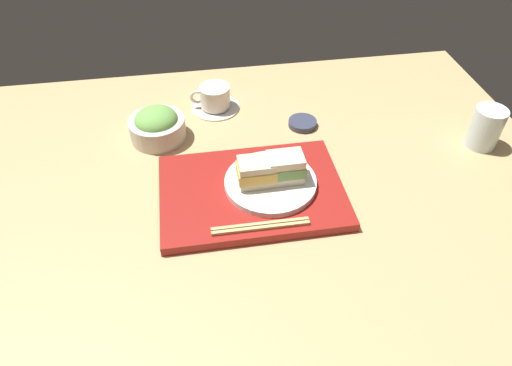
% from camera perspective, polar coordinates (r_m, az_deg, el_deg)
% --- Properties ---
extents(ground_plane, '(1.40, 1.00, 0.03)m').
position_cam_1_polar(ground_plane, '(1.02, -0.89, -0.46)').
color(ground_plane, tan).
extents(serving_tray, '(0.38, 0.27, 0.02)m').
position_cam_1_polar(serving_tray, '(0.97, -0.44, -1.09)').
color(serving_tray, maroon).
rests_on(serving_tray, ground_plane).
extents(sandwich_plate, '(0.19, 0.19, 0.01)m').
position_cam_1_polar(sandwich_plate, '(0.96, 1.79, 0.07)').
color(sandwich_plate, silver).
rests_on(sandwich_plate, serving_tray).
extents(sandwich_near, '(0.08, 0.06, 0.06)m').
position_cam_1_polar(sandwich_near, '(0.94, 0.04, 1.39)').
color(sandwich_near, beige).
rests_on(sandwich_near, sandwich_plate).
extents(sandwich_far, '(0.08, 0.06, 0.06)m').
position_cam_1_polar(sandwich_far, '(0.95, 3.62, 1.93)').
color(sandwich_far, beige).
rests_on(sandwich_far, sandwich_plate).
extents(salad_bowl, '(0.13, 0.13, 0.08)m').
position_cam_1_polar(salad_bowl, '(1.13, -12.10, 6.95)').
color(salad_bowl, beige).
rests_on(salad_bowl, ground_plane).
extents(chopsticks_pair, '(0.19, 0.02, 0.01)m').
position_cam_1_polar(chopsticks_pair, '(0.88, 0.83, -5.32)').
color(chopsticks_pair, tan).
rests_on(chopsticks_pair, serving_tray).
extents(coffee_cup, '(0.13, 0.13, 0.06)m').
position_cam_1_polar(coffee_cup, '(1.22, -5.11, 10.32)').
color(coffee_cup, silver).
rests_on(coffee_cup, ground_plane).
extents(drinking_glass, '(0.07, 0.07, 0.10)m').
position_cam_1_polar(drinking_glass, '(1.20, 26.46, 6.13)').
color(drinking_glass, silver).
rests_on(drinking_glass, ground_plane).
extents(small_sauce_dish, '(0.07, 0.07, 0.02)m').
position_cam_1_polar(small_sauce_dish, '(1.17, 5.75, 7.35)').
color(small_sauce_dish, '#33384C').
rests_on(small_sauce_dish, ground_plane).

